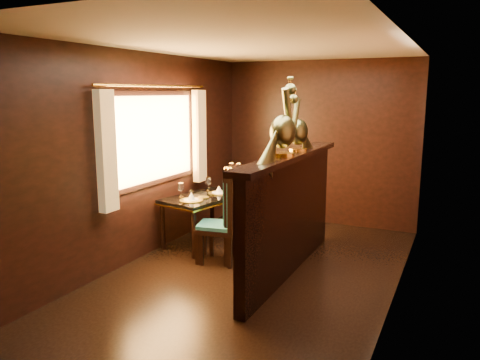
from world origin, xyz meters
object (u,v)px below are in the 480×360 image
(dining_table, at_px, (203,201))
(chair_left, at_px, (224,211))
(peacock_left, at_px, (283,117))
(peacock_right, at_px, (298,120))
(chair_right, at_px, (229,212))

(dining_table, distance_m, chair_left, 0.71)
(peacock_left, height_order, peacock_right, peacock_left)
(peacock_right, bearing_deg, dining_table, 170.63)
(dining_table, relative_size, chair_left, 1.04)
(dining_table, xyz_separation_m, chair_left, (0.54, -0.45, 0.03))
(dining_table, height_order, peacock_left, peacock_left)
(peacock_left, bearing_deg, chair_left, 162.20)
(chair_right, height_order, peacock_left, peacock_left)
(chair_right, height_order, peacock_right, peacock_right)
(chair_left, height_order, chair_right, chair_right)
(chair_right, xyz_separation_m, peacock_left, (0.75, -0.24, 1.15))
(chair_left, height_order, peacock_right, peacock_right)
(dining_table, relative_size, peacock_right, 1.77)
(chair_right, relative_size, peacock_right, 1.72)
(dining_table, height_order, chair_left, chair_left)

